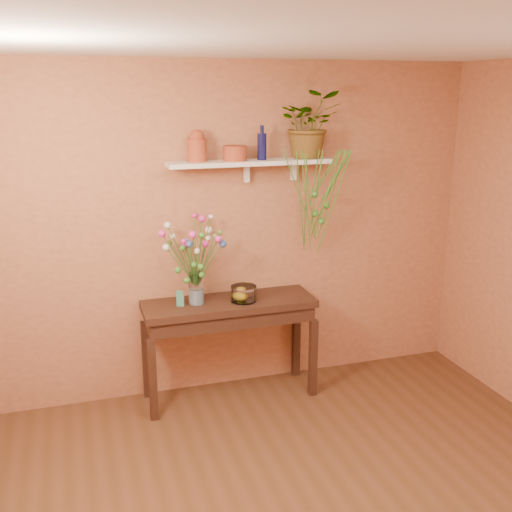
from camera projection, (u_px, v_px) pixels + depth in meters
The scene contains 13 objects.
room at pixel (346, 313), 3.11m from camera, with size 4.04×4.04×2.70m.
sideboard at pixel (229, 315), 4.85m from camera, with size 1.38×0.44×0.84m.
wall_shelf at pixel (251, 163), 4.70m from camera, with size 1.30×0.24×0.19m.
terracotta_jug at pixel (197, 146), 4.55m from camera, with size 0.19×0.19×0.24m.
terracotta_pot at pixel (235, 153), 4.65m from camera, with size 0.19×0.19×0.11m, color #9D402C.
blue_bottle at pixel (262, 146), 4.68m from camera, with size 0.09×0.09×0.27m.
spider_plant at pixel (310, 124), 4.78m from camera, with size 0.48×0.41×0.53m, color #387A27.
plant_fronds at pixel (319, 200), 4.80m from camera, with size 0.57×0.45×0.86m.
glass_vase at pixel (196, 291), 4.73m from camera, with size 0.12×0.12×0.25m.
bouquet at pixel (194, 245), 4.60m from camera, with size 0.51×0.46×0.55m.
glass_bowl at pixel (244, 294), 4.80m from camera, with size 0.21×0.21×0.12m.
lemon at pixel (241, 295), 4.81m from camera, with size 0.08×0.08×0.08m, color yellow.
carton at pixel (180, 298), 4.69m from camera, with size 0.06×0.04×0.12m, color teal.
Camera 1 is at (-1.32, -2.65, 2.46)m, focal length 42.25 mm.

